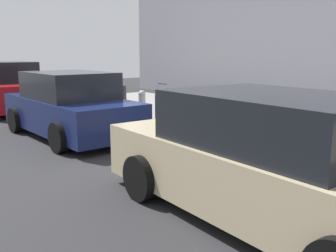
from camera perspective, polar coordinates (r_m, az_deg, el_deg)
ground_plane at (r=8.50m, az=1.97°, el=-2.73°), size 40.00×40.00×0.00m
sidewalk_curb at (r=10.23m, az=12.83°, el=-0.25°), size 18.00×5.00×0.14m
suitcase_silver_0 at (r=7.04m, az=23.59°, el=-3.12°), size 0.43×0.28×0.60m
suitcase_teal_1 at (r=7.28m, az=20.20°, el=-1.84°), size 0.39×0.26×1.00m
suitcase_navy_2 at (r=7.56m, az=16.87°, el=-1.81°), size 0.41×0.20×0.84m
suitcase_black_3 at (r=7.86m, az=13.97°, el=-1.08°), size 0.37×0.21×0.61m
suitcase_olive_4 at (r=8.07m, az=10.34°, el=-0.10°), size 0.49×0.25×0.91m
suitcase_red_5 at (r=8.49m, az=7.40°, el=0.49°), size 0.50×0.24×1.00m
suitcase_maroon_6 at (r=8.95m, az=5.28°, el=0.92°), size 0.41×0.27×0.69m
suitcase_silver_7 at (r=9.39m, az=3.26°, el=1.13°), size 0.47×0.24×0.59m
suitcase_teal_8 at (r=9.79m, az=0.95°, el=1.49°), size 0.43×0.21×0.80m
suitcase_navy_9 at (r=10.19m, az=-0.86°, el=2.57°), size 0.42×0.21×1.08m
fire_hydrant at (r=10.90m, az=-3.95°, el=3.36°), size 0.39×0.21×0.83m
bollard_post at (r=11.44m, az=-6.66°, el=3.82°), size 0.15×0.15×0.92m
parked_car_beige_0 at (r=4.72m, az=15.43°, el=-5.22°), size 4.74×2.18×1.56m
parked_car_navy_1 at (r=9.47m, az=-14.59°, el=2.87°), size 4.32×2.14×1.57m
parked_car_red_2 at (r=14.65m, az=-23.16°, el=5.35°), size 4.82×2.20×1.71m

